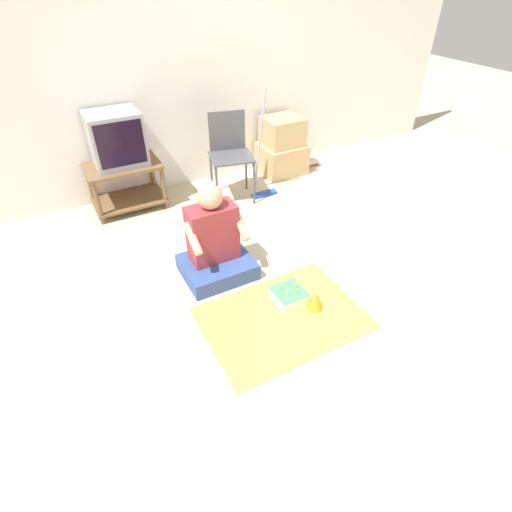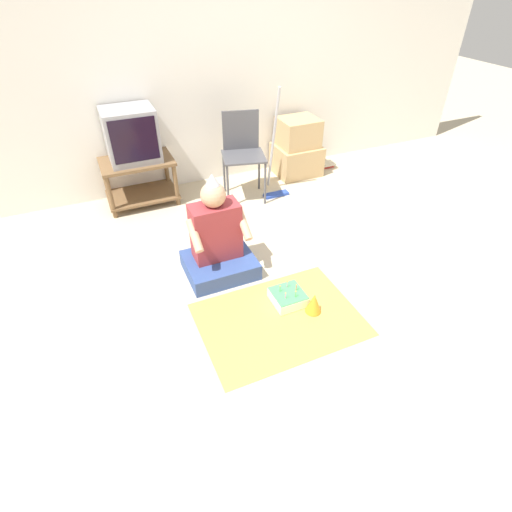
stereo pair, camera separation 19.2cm
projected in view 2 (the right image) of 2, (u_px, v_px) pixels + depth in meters
ground_plane at (333, 288)px, 3.18m from camera, size 16.00×16.00×0.00m
wall_back at (227, 58)px, 4.07m from camera, size 6.40×0.06×2.55m
tv_stand at (139, 177)px, 4.12m from camera, size 0.71×0.48×0.47m
tv at (131, 135)px, 3.86m from camera, size 0.48×0.41×0.51m
folding_chair at (242, 149)px, 4.11m from camera, size 0.51×0.48×0.88m
cardboard_box_stack at (297, 149)px, 4.68m from camera, size 0.51×0.46×0.65m
dust_mop at (275, 166)px, 4.24m from camera, size 0.28×0.27×1.14m
book_pile at (326, 165)px, 4.98m from camera, size 0.20×0.14×0.05m
person_seated at (217, 243)px, 3.19m from camera, size 0.55×0.47×0.87m
party_cloth at (279, 319)px, 2.90m from camera, size 1.14×0.83×0.01m
birthday_cake at (288, 297)px, 3.02m from camera, size 0.24×0.24×0.15m
party_hat_blue at (314, 303)px, 2.91m from camera, size 0.12×0.12×0.16m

